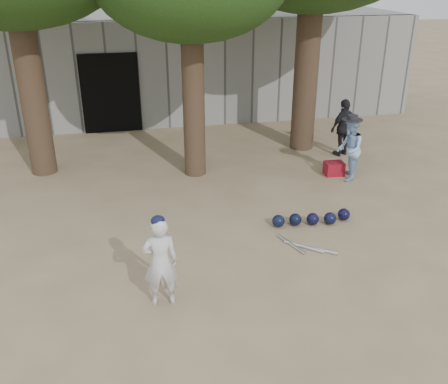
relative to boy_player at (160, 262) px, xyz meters
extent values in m
plane|color=#937C5E|center=(0.60, 0.49, -0.67)|extent=(70.00, 70.00, 0.00)
imported|color=silver|center=(0.00, 0.00, 0.00)|extent=(0.49, 0.33, 1.35)
imported|color=#96B9E9|center=(4.46, 3.66, 0.03)|extent=(0.73, 0.82, 1.40)
imported|color=black|center=(5.00, 5.14, 0.04)|extent=(0.90, 0.64, 1.42)
cube|color=maroon|center=(4.28, 3.95, -0.52)|extent=(0.43, 0.33, 0.30)
cube|color=gray|center=(0.60, 8.49, 0.83)|extent=(16.00, 0.35, 3.00)
cube|color=black|center=(-0.60, 8.29, 0.43)|extent=(1.60, 0.08, 2.20)
cube|color=slate|center=(0.60, 10.99, 0.83)|extent=(16.00, 5.00, 3.00)
sphere|color=black|center=(2.29, 1.83, -0.56)|extent=(0.23, 0.23, 0.23)
sphere|color=black|center=(2.61, 1.82, -0.56)|extent=(0.23, 0.23, 0.23)
sphere|color=black|center=(2.93, 1.77, -0.56)|extent=(0.23, 0.23, 0.23)
sphere|color=black|center=(3.25, 1.72, -0.56)|extent=(0.23, 0.23, 0.23)
sphere|color=black|center=(3.57, 1.83, -0.56)|extent=(0.23, 0.23, 0.23)
cylinder|color=silver|center=(2.30, 1.12, -0.64)|extent=(0.30, 0.70, 0.06)
cylinder|color=silver|center=(2.48, 1.00, -0.64)|extent=(0.57, 0.52, 0.06)
cylinder|color=silver|center=(2.66, 0.88, -0.64)|extent=(0.62, 0.46, 0.06)
cylinder|color=brown|center=(-2.20, 5.49, 2.08)|extent=(0.56, 0.56, 5.50)
cylinder|color=brown|center=(1.20, 4.69, 1.83)|extent=(0.48, 0.48, 5.00)
cylinder|color=brown|center=(4.20, 5.89, 2.23)|extent=(0.60, 0.60, 5.80)
camera|label=1|loc=(-0.34, -5.85, 3.70)|focal=40.00mm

